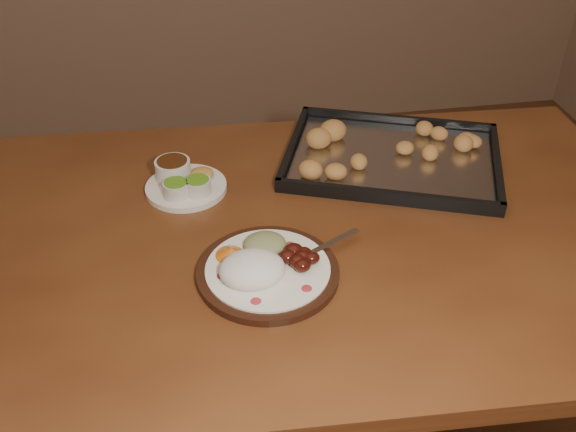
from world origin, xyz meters
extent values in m
cube|color=brown|center=(0.27, 0.16, 0.73)|extent=(1.55, 0.98, 0.04)
cylinder|color=#482715|center=(-0.39, 0.58, 0.35)|extent=(0.07, 0.07, 0.71)
cylinder|color=#482715|center=(0.97, 0.50, 0.35)|extent=(0.07, 0.07, 0.71)
cylinder|color=black|center=(0.20, 0.04, 0.76)|extent=(0.26, 0.26, 0.02)
cylinder|color=white|center=(0.20, 0.04, 0.77)|extent=(0.22, 0.22, 0.01)
ellipsoid|color=#B72C32|center=(0.17, -0.04, 0.77)|extent=(0.02, 0.02, 0.00)
ellipsoid|color=#B72C32|center=(0.26, -0.03, 0.77)|extent=(0.02, 0.02, 0.00)
ellipsoid|color=#B72C32|center=(0.25, 0.09, 0.77)|extent=(0.02, 0.02, 0.00)
ellipsoid|color=#B72C32|center=(0.12, 0.03, 0.77)|extent=(0.02, 0.02, 0.00)
ellipsoid|color=white|center=(0.17, 0.02, 0.78)|extent=(0.14, 0.13, 0.05)
ellipsoid|color=#4D120B|center=(0.25, 0.03, 0.78)|extent=(0.03, 0.03, 0.02)
ellipsoid|color=#4D120B|center=(0.27, 0.05, 0.78)|extent=(0.03, 0.03, 0.02)
ellipsoid|color=#4D120B|center=(0.25, 0.06, 0.78)|extent=(0.03, 0.03, 0.02)
ellipsoid|color=#4D120B|center=(0.28, 0.03, 0.78)|extent=(0.03, 0.03, 0.02)
ellipsoid|color=#4D120B|center=(0.23, 0.05, 0.78)|extent=(0.03, 0.03, 0.02)
ellipsoid|color=#4D120B|center=(0.26, 0.04, 0.78)|extent=(0.03, 0.03, 0.02)
ellipsoid|color=#4D120B|center=(0.26, 0.02, 0.78)|extent=(0.03, 0.03, 0.02)
ellipsoid|color=#9E8265|center=(0.20, 0.09, 0.78)|extent=(0.10, 0.09, 0.03)
cone|color=orange|center=(0.14, 0.08, 0.78)|extent=(0.08, 0.08, 0.02)
cube|color=silver|center=(0.33, 0.09, 0.77)|extent=(0.11, 0.07, 0.00)
cube|color=silver|center=(0.27, 0.05, 0.77)|extent=(0.04, 0.03, 0.00)
cylinder|color=silver|center=(0.25, 0.04, 0.77)|extent=(0.03, 0.02, 0.00)
cylinder|color=silver|center=(0.25, 0.04, 0.77)|extent=(0.03, 0.02, 0.00)
cylinder|color=silver|center=(0.25, 0.05, 0.77)|extent=(0.03, 0.02, 0.00)
cylinder|color=silver|center=(0.25, 0.05, 0.77)|extent=(0.03, 0.02, 0.00)
cylinder|color=white|center=(0.07, 0.34, 0.76)|extent=(0.17, 0.17, 0.01)
cylinder|color=silver|center=(0.05, 0.30, 0.78)|extent=(0.05, 0.05, 0.03)
cylinder|color=#53901C|center=(0.05, 0.30, 0.80)|extent=(0.05, 0.05, 0.00)
cylinder|color=silver|center=(0.09, 0.30, 0.78)|extent=(0.05, 0.05, 0.03)
cylinder|color=#53901C|center=(0.09, 0.30, 0.80)|extent=(0.05, 0.05, 0.00)
cylinder|color=white|center=(0.04, 0.37, 0.78)|extent=(0.08, 0.08, 0.04)
cylinder|color=#3D1E0B|center=(0.04, 0.37, 0.81)|extent=(0.06, 0.06, 0.00)
ellipsoid|color=#E1AD4F|center=(0.10, 0.36, 0.77)|extent=(0.05, 0.05, 0.02)
cube|color=black|center=(0.53, 0.37, 0.75)|extent=(0.57, 0.49, 0.01)
cube|color=black|center=(0.59, 0.53, 0.77)|extent=(0.45, 0.18, 0.02)
cube|color=black|center=(0.47, 0.22, 0.77)|extent=(0.45, 0.18, 0.02)
cube|color=black|center=(0.75, 0.29, 0.77)|extent=(0.14, 0.33, 0.02)
cube|color=black|center=(0.32, 0.46, 0.77)|extent=(0.14, 0.33, 0.02)
cube|color=silver|center=(0.53, 0.37, 0.76)|extent=(0.52, 0.45, 0.00)
ellipsoid|color=gold|center=(0.59, 0.35, 0.78)|extent=(0.05, 0.05, 0.04)
ellipsoid|color=gold|center=(0.65, 0.37, 0.78)|extent=(0.07, 0.07, 0.04)
ellipsoid|color=gold|center=(0.60, 0.44, 0.78)|extent=(0.07, 0.07, 0.04)
ellipsoid|color=gold|center=(0.55, 0.43, 0.78)|extent=(0.05, 0.05, 0.04)
ellipsoid|color=gold|center=(0.51, 0.46, 0.78)|extent=(0.07, 0.07, 0.04)
ellipsoid|color=gold|center=(0.49, 0.41, 0.78)|extent=(0.07, 0.07, 0.04)
ellipsoid|color=gold|center=(0.42, 0.42, 0.78)|extent=(0.05, 0.05, 0.04)
ellipsoid|color=gold|center=(0.45, 0.35, 0.78)|extent=(0.07, 0.07, 0.04)
ellipsoid|color=gold|center=(0.45, 0.35, 0.78)|extent=(0.07, 0.07, 0.04)
ellipsoid|color=gold|center=(0.50, 0.29, 0.78)|extent=(0.05, 0.05, 0.04)
ellipsoid|color=gold|center=(0.55, 0.33, 0.78)|extent=(0.07, 0.07, 0.04)
ellipsoid|color=gold|center=(0.62, 0.30, 0.78)|extent=(0.07, 0.07, 0.04)
camera|label=1|loc=(0.09, -0.82, 1.52)|focal=40.00mm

